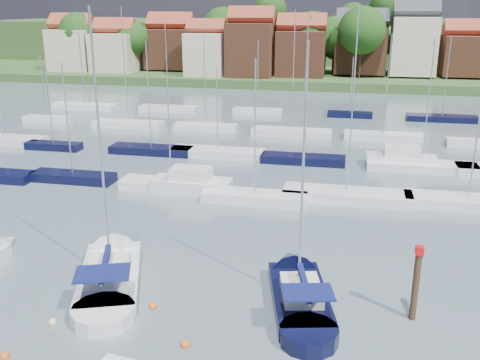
# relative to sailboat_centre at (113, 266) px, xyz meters

# --- Properties ---
(ground) EXTENTS (260.00, 260.00, 0.00)m
(ground) POSITION_rel_sailboat_centre_xyz_m (5.73, 35.42, -0.35)
(ground) COLOR #4D5D69
(ground) RESTS_ON ground
(sailboat_centre) EXTENTS (7.53, 13.06, 17.18)m
(sailboat_centre) POSITION_rel_sailboat_centre_xyz_m (0.00, 0.00, 0.00)
(sailboat_centre) COLOR silver
(sailboat_centre) RESTS_ON ground
(sailboat_navy) EXTENTS (5.40, 11.45, 15.37)m
(sailboat_navy) POSITION_rel_sailboat_centre_xyz_m (11.50, -0.34, 0.01)
(sailboat_navy) COLOR black
(sailboat_navy) RESTS_ON ground
(timber_piling) EXTENTS (0.40, 0.40, 6.41)m
(timber_piling) POSITION_rel_sailboat_centre_xyz_m (17.75, -1.73, 0.76)
(timber_piling) COLOR #4C331E
(timber_piling) RESTS_ON ground
(buoy_b) EXTENTS (0.44, 0.44, 0.44)m
(buoy_b) POSITION_rel_sailboat_centre_xyz_m (-1.19, -9.17, -0.35)
(buoy_b) COLOR #D85914
(buoy_b) RESTS_ON ground
(buoy_c) EXTENTS (0.46, 0.46, 0.46)m
(buoy_c) POSITION_rel_sailboat_centre_xyz_m (-0.51, -6.14, -0.35)
(buoy_c) COLOR beige
(buoy_c) RESTS_ON ground
(buoy_d) EXTENTS (0.48, 0.48, 0.48)m
(buoy_d) POSITION_rel_sailboat_centre_xyz_m (6.78, -6.52, -0.35)
(buoy_d) COLOR #D85914
(buoy_d) RESTS_ON ground
(buoy_e) EXTENTS (0.51, 0.51, 0.51)m
(buoy_e) POSITION_rel_sailboat_centre_xyz_m (10.05, 1.47, -0.35)
(buoy_e) COLOR #D85914
(buoy_e) RESTS_ON ground
(buoy_g) EXTENTS (0.48, 0.48, 0.48)m
(buoy_g) POSITION_rel_sailboat_centre_xyz_m (4.01, -3.55, -0.35)
(buoy_g) COLOR #D85914
(buoy_g) RESTS_ON ground
(marina_field) EXTENTS (79.62, 41.41, 15.93)m
(marina_field) POSITION_rel_sailboat_centre_xyz_m (7.63, 30.57, 0.08)
(marina_field) COLOR silver
(marina_field) RESTS_ON ground
(far_shore_town) EXTENTS (212.46, 90.00, 22.27)m
(far_shore_town) POSITION_rel_sailboat_centre_xyz_m (7.95, 128.09, 4.26)
(far_shore_town) COLOR #385028
(far_shore_town) RESTS_ON ground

